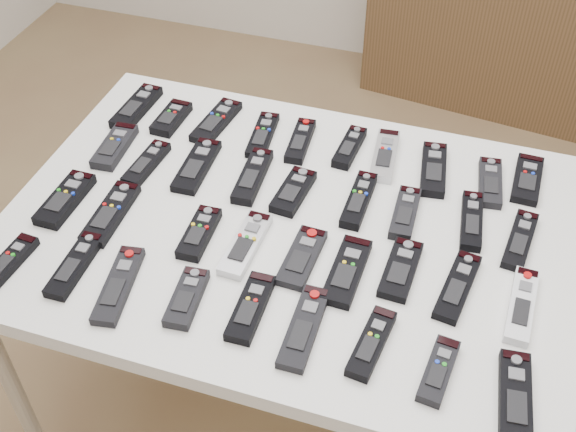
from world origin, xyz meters
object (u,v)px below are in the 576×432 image
(remote_14, at_px, (293,191))
(remote_34, at_px, (371,343))
(remote_27, at_px, (522,305))
(remote_29, at_px, (75,265))
(remote_15, at_px, (359,200))
(remote_35, at_px, (439,371))
(remote_8, at_px, (490,183))
(remote_16, at_px, (405,213))
(remote_21, at_px, (199,233))
(remote_1, at_px, (171,118))
(remote_9, at_px, (527,179))
(sideboard, at_px, (561,30))
(remote_36, at_px, (515,398))
(remote_12, at_px, (197,166))
(remote_26, at_px, (457,287))
(remote_33, at_px, (304,328))
(remote_20, at_px, (111,213))
(remote_25, at_px, (401,269))
(remote_13, at_px, (253,176))
(remote_5, at_px, (349,147))
(remote_22, at_px, (245,244))
(remote_0, at_px, (137,107))
(remote_24, at_px, (347,271))
(remote_23, at_px, (302,257))
(remote_18, at_px, (520,240))
(remote_30, at_px, (119,285))
(remote_28, at_px, (10,261))
(remote_19, at_px, (65,199))
(remote_7, at_px, (433,169))
(remote_10, at_px, (115,146))
(remote_6, at_px, (385,156))
(table, at_px, (288,241))
(remote_17, at_px, (472,221))
(remote_2, at_px, (216,121))
(remote_4, at_px, (300,141))
(remote_3, at_px, (263,135))
(remote_32, at_px, (251,308))

(remote_14, relative_size, remote_34, 0.92)
(remote_27, bearing_deg, remote_29, -166.50)
(remote_15, xyz_separation_m, remote_35, (0.25, -0.40, -0.00))
(remote_8, distance_m, remote_16, 0.24)
(remote_8, bearing_deg, remote_21, -154.37)
(remote_1, xyz_separation_m, remote_9, (0.90, 0.04, -0.00))
(sideboard, relative_size, remote_34, 9.63)
(remote_36, bearing_deg, remote_12, 146.32)
(remote_26, relative_size, remote_33, 0.95)
(remote_20, bearing_deg, remote_25, 0.94)
(remote_36, bearing_deg, remote_13, 141.16)
(remote_5, height_order, remote_26, remote_5)
(remote_9, relative_size, remote_22, 0.88)
(remote_0, height_order, remote_24, remote_0)
(remote_23, relative_size, remote_25, 1.03)
(remote_18, bearing_deg, remote_30, -146.81)
(remote_28, height_order, remote_34, remote_34)
(remote_18, relative_size, remote_30, 0.89)
(remote_19, distance_m, remote_29, 0.21)
(remote_25, bearing_deg, sideboard, 82.25)
(remote_7, distance_m, remote_10, 0.78)
(remote_5, relative_size, remote_6, 0.84)
(table, height_order, remote_23, remote_23)
(remote_10, bearing_deg, remote_34, -31.68)
(remote_7, distance_m, remote_16, 0.18)
(remote_23, bearing_deg, remote_8, 48.49)
(remote_23, bearing_deg, remote_25, 10.59)
(remote_10, bearing_deg, sideboard, 53.42)
(remote_5, bearing_deg, remote_25, -57.12)
(remote_8, distance_m, remote_20, 0.87)
(remote_17, bearing_deg, remote_22, -159.53)
(remote_24, bearing_deg, table, 147.07)
(remote_9, xyz_separation_m, remote_20, (-0.87, -0.41, 0.00))
(remote_18, bearing_deg, remote_13, -175.21)
(remote_29, bearing_deg, remote_16, 28.56)
(remote_30, relative_size, remote_34, 1.22)
(remote_8, height_order, remote_29, same)
(remote_21, xyz_separation_m, remote_22, (0.11, 0.00, -0.00))
(remote_7, bearing_deg, remote_2, 170.31)
(remote_4, xyz_separation_m, remote_6, (0.21, 0.01, 0.00))
(remote_33, bearing_deg, remote_3, 115.94)
(remote_36, bearing_deg, remote_6, 115.88)
(remote_6, xyz_separation_m, remote_27, (0.36, -0.38, -0.00))
(remote_12, distance_m, remote_30, 0.40)
(remote_6, distance_m, remote_23, 0.40)
(remote_25, bearing_deg, remote_1, 155.63)
(remote_8, relative_size, remote_32, 0.98)
(remote_1, bearing_deg, remote_29, -85.11)
(remote_1, xyz_separation_m, remote_20, (0.02, -0.37, -0.00))
(remote_20, height_order, remote_24, same)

